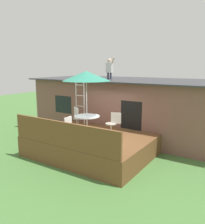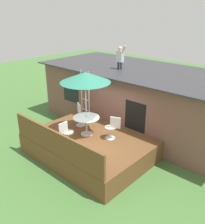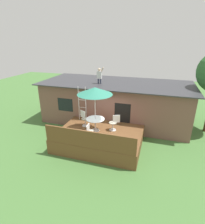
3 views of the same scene
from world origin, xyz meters
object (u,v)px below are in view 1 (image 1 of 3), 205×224
(patio_umbrella, at_px, (86,76))
(step_ladder, at_px, (80,101))
(patio_table, at_px, (87,120))
(patio_chair_right, at_px, (113,124))
(patio_chair_near, at_px, (70,129))
(patio_chair_left, at_px, (77,118))
(person_figure, at_px, (110,67))

(patio_umbrella, bearing_deg, step_ladder, 137.03)
(patio_table, bearing_deg, patio_chair_right, 22.17)
(step_ladder, xyz_separation_m, patio_chair_near, (1.32, -2.27, -0.64))
(patio_table, relative_size, patio_chair_left, 1.13)
(patio_umbrella, relative_size, patio_chair_left, 2.76)
(patio_chair_left, xyz_separation_m, patio_chair_right, (1.84, -0.05, 0.00))
(patio_umbrella, xyz_separation_m, patio_chair_left, (-0.86, 0.45, -1.89))
(patio_chair_left, distance_m, patio_chair_right, 1.84)
(patio_chair_right, relative_size, patio_chair_near, 1.00)
(patio_umbrella, distance_m, patio_chair_left, 2.12)
(patio_table, distance_m, person_figure, 3.65)
(patio_umbrella, distance_m, person_figure, 3.03)
(patio_chair_left, distance_m, patio_chair_near, 1.75)
(step_ladder, distance_m, patio_chair_near, 2.70)
(step_ladder, height_order, patio_chair_left, step_ladder)
(patio_chair_left, relative_size, patio_chair_right, 1.00)
(patio_umbrella, bearing_deg, patio_chair_left, 152.39)
(patio_chair_left, xyz_separation_m, patio_chair_near, (0.88, -1.51, 0.00))
(patio_chair_near, bearing_deg, patio_chair_right, -34.56)
(person_figure, distance_m, patio_chair_near, 4.61)
(patio_table, distance_m, step_ladder, 1.84)
(patio_chair_left, bearing_deg, patio_chair_near, -32.19)
(person_figure, bearing_deg, patio_chair_near, -79.60)
(patio_table, height_order, patio_chair_right, patio_chair_right)
(patio_umbrella, xyz_separation_m, person_figure, (-0.71, 2.93, 0.31))
(patio_table, height_order, patio_chair_near, patio_chair_near)
(patio_table, xyz_separation_m, patio_chair_left, (-0.86, 0.45, -0.13))
(patio_chair_right, distance_m, patio_chair_near, 1.75)
(patio_chair_left, bearing_deg, patio_chair_right, 26.17)
(patio_umbrella, relative_size, person_figure, 2.29)
(patio_table, relative_size, person_figure, 0.94)
(patio_chair_near, bearing_deg, patio_umbrella, -0.00)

